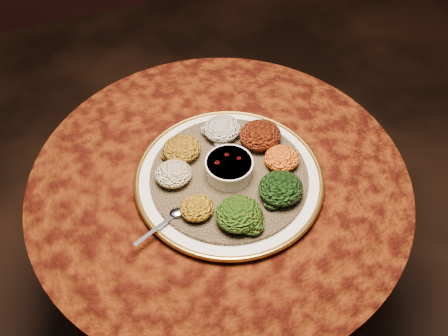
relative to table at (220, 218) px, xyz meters
name	(u,v)px	position (x,y,z in m)	size (l,w,h in m)	color
table	(220,218)	(0.00, 0.00, 0.00)	(0.96, 0.96, 0.73)	black
platter	(229,179)	(0.02, -0.02, 0.19)	(0.52, 0.52, 0.02)	white
injera	(229,176)	(0.02, -0.02, 0.20)	(0.39, 0.39, 0.01)	olive
stew_bowl	(229,167)	(0.02, -0.02, 0.24)	(0.12, 0.12, 0.05)	white
spoon	(174,215)	(-0.14, -0.09, 0.21)	(0.14, 0.07, 0.01)	silver
portion_ayib	(222,129)	(0.05, 0.11, 0.23)	(0.10, 0.09, 0.05)	beige
portion_kitfo	(260,135)	(0.13, 0.05, 0.23)	(0.11, 0.10, 0.05)	black
portion_tikil	(282,158)	(0.15, -0.04, 0.23)	(0.09, 0.08, 0.04)	#BF840F
portion_gomen	(281,188)	(0.11, -0.12, 0.23)	(0.11, 0.10, 0.05)	black
portion_mixveg	(239,214)	(-0.01, -0.15, 0.23)	(0.11, 0.10, 0.05)	#9E3A0A
portion_kik	(197,208)	(-0.09, -0.10, 0.23)	(0.08, 0.07, 0.04)	#AD770F
portion_timatim	(173,174)	(-0.11, 0.02, 0.23)	(0.09, 0.08, 0.04)	maroon
portion_shiro	(182,149)	(-0.07, 0.08, 0.23)	(0.10, 0.09, 0.05)	#996C12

